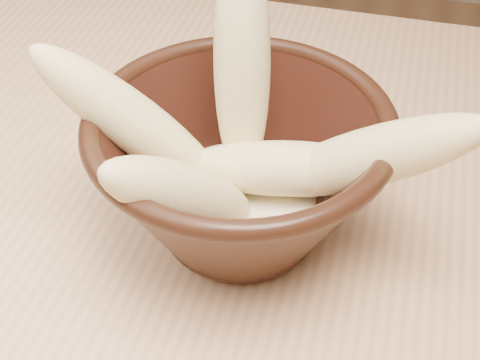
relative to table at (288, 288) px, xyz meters
name	(u,v)px	position (x,y,z in m)	size (l,w,h in m)	color
table	(288,288)	(0.00, 0.00, 0.00)	(1.20, 0.80, 0.75)	#DCAA79
bowl	(240,170)	(-0.04, -0.02, 0.15)	(0.23, 0.23, 0.13)	black
milk_puddle	(240,199)	(-0.04, -0.02, 0.12)	(0.13, 0.13, 0.02)	beige
banana_upright	(242,65)	(-0.05, 0.02, 0.22)	(0.04, 0.04, 0.20)	#D0BB7B
banana_left	(134,123)	(-0.12, -0.03, 0.19)	(0.04, 0.04, 0.18)	#D0BB7B
banana_right	(364,159)	(0.05, -0.02, 0.19)	(0.04, 0.04, 0.20)	#D0BB7B
banana_across	(282,168)	(-0.01, -0.01, 0.16)	(0.04, 0.04, 0.16)	#D0BB7B
banana_front	(182,194)	(-0.07, -0.08, 0.18)	(0.04, 0.04, 0.15)	#D0BB7B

